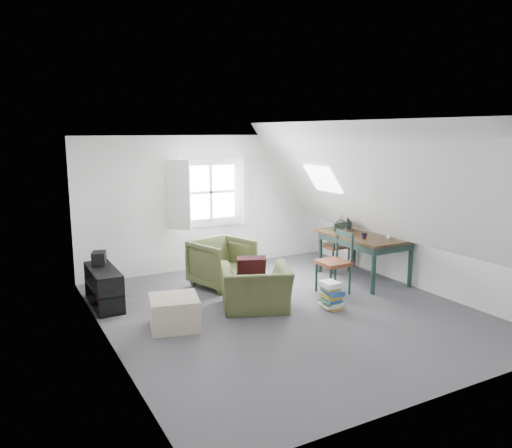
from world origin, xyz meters
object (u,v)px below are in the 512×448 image
armchair_near (256,309)px  magazine_stack (331,295)px  armchair_far (222,286)px  media_shelf (104,289)px  ottoman (174,312)px  dining_chair_far (337,245)px  dining_table (364,240)px  dining_chair_near (335,261)px

armchair_near → magazine_stack: 1.13m
magazine_stack → armchair_far: bearing=119.0°
media_shelf → armchair_far: bearing=-3.1°
ottoman → dining_chair_far: size_ratio=0.66×
ottoman → media_shelf: 1.44m
dining_chair_far → magazine_stack: (-1.28, -1.56, -0.30)m
armchair_near → dining_table: dining_table is taller
dining_chair_far → dining_chair_near: size_ratio=0.96×
armchair_far → ottoman: ottoman is taller
dining_table → media_shelf: size_ratio=1.46×
media_shelf → ottoman: bearing=-68.4°
armchair_near → dining_chair_far: dining_chair_far is taller
armchair_near → dining_table: bearing=-148.2°
armchair_far → magazine_stack: bearing=-78.8°
dining_table → dining_chair_near: (-0.88, -0.37, -0.18)m
armchair_far → media_shelf: size_ratio=0.80×
armchair_near → dining_chair_near: size_ratio=0.99×
media_shelf → dining_chair_far: bearing=-6.5°
dining_chair_far → magazine_stack: bearing=43.2°
dining_table → armchair_far: bearing=162.3°
dining_table → armchair_near: bearing=-168.1°
armchair_far → dining_chair_far: 2.31m
ottoman → dining_chair_near: 2.79m
dining_table → media_shelf: 4.38m
magazine_stack → dining_chair_near: bearing=48.5°
armchair_far → dining_chair_near: size_ratio=0.88×
armchair_near → dining_chair_near: 1.58m
ottoman → dining_table: size_ratio=0.39×
dining_table → dining_chair_near: 0.97m
ottoman → dining_chair_far: (3.55, 1.16, 0.29)m
media_shelf → armchair_near: bearing=-36.7°
dining_table → dining_chair_near: size_ratio=1.62×
ottoman → dining_table: (3.66, 0.53, 0.49)m
armchair_far → media_shelf: 1.96m
dining_chair_near → dining_chair_far: bearing=163.0°
armchair_far → magazine_stack: 2.00m
armchair_near → magazine_stack: (0.99, -0.49, 0.20)m
dining_chair_near → media_shelf: size_ratio=0.90×
dining_table → dining_chair_near: dining_chair_near is taller
ottoman → magazine_stack: 2.31m
armchair_near → dining_table: (2.37, 0.44, 0.70)m
dining_chair_far → magazine_stack: size_ratio=2.38×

